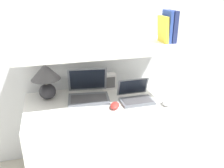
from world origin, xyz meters
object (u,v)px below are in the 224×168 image
Objects in this scene: second_mouse at (166,103)px; book_yellow at (163,29)px; computer_mouse at (115,105)px; router_box at (108,81)px; book_blue at (167,26)px; laptop_large at (88,92)px; table_lamp at (46,77)px; book_navy at (171,26)px; laptop_small at (136,96)px.

book_yellow is (0.06, 0.27, 0.52)m from second_mouse.
book_yellow is at bearing 24.12° from computer_mouse.
router_box is at bearing 158.05° from book_yellow.
book_blue reaches higher than book_yellow.
laptop_large is 0.80m from book_yellow.
laptop_large is at bearing -12.46° from table_lamp.
laptop_large is 2.89× the size of computer_mouse.
book_yellow reaches higher than laptop_large.
book_navy is (0.53, 0.21, 0.55)m from computer_mouse.
table_lamp is 2.39× the size of computer_mouse.
router_box is at bearing 82.91° from computer_mouse.
book_blue is (0.99, -0.10, 0.37)m from table_lamp.
second_mouse is 0.59m from book_yellow.
book_blue reaches higher than second_mouse.
book_yellow is (0.42, -0.17, 0.47)m from router_box.
router_box is 0.69m from book_blue.
table_lamp is 1.06m from book_blue.
router_box is at bearing 159.50° from book_blue.
table_lamp reaches higher than second_mouse.
book_yellow is (-0.03, 0.00, -0.02)m from book_blue.
table_lamp is 2.08× the size of router_box.
laptop_large reaches higher than router_box.
table_lamp reaches higher than computer_mouse.
laptop_small is 1.79× the size of router_box.
router_box is 0.71m from book_navy.
book_blue is at bearing -20.50° from router_box.
book_yellow is (-0.07, 0.00, -0.02)m from book_navy.
laptop_large is 1.43× the size of book_blue.
computer_mouse is 0.50× the size of book_blue.
second_mouse is 0.82× the size of router_box.
book_navy is 1.19× the size of book_yellow.
table_lamp is at bearing -172.59° from router_box.
second_mouse is (0.40, -0.06, 0.00)m from computer_mouse.
table_lamp is at bearing 148.10° from computer_mouse.
book_blue reaches higher than table_lamp.
computer_mouse is (0.16, -0.23, -0.03)m from laptop_large.
book_blue is (0.09, 0.27, 0.55)m from second_mouse.
router_box is at bearing 117.02° from laptop_small.
laptop_small is 1.02× the size of book_blue.
book_blue reaches higher than laptop_small.
book_yellow is (0.46, 0.21, 0.52)m from computer_mouse.
book_navy is at bearing 21.21° from computer_mouse.
laptop_large is 0.84m from book_blue.
book_blue is at bearing -2.23° from laptop_large.
table_lamp is 0.56m from router_box.
router_box is 0.57× the size of book_blue.
book_blue is at bearing 180.00° from book_navy.
book_blue reaches higher than laptop_large.
router_box is 0.65m from book_yellow.
book_blue is (0.30, 0.13, 0.53)m from laptop_small.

